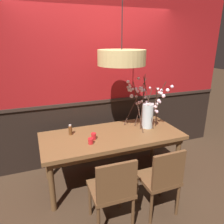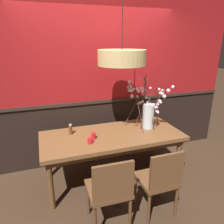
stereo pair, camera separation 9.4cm
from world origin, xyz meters
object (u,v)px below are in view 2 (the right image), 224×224
condiment_bottle (71,129)px  pendant_lamp (122,58)px  chair_far_side_left (82,130)px  candle_holder_nearer_center (90,141)px  chair_far_side_right (115,125)px  chair_near_side_right (160,179)px  candle_holder_nearer_edge (93,136)px  chair_near_side_left (110,189)px  vase_with_blossoms (148,112)px  dining_table (112,139)px

condiment_bottle → pendant_lamp: 1.23m
chair_far_side_left → candle_holder_nearer_center: bearing=-94.6°
chair_far_side_left → chair_far_side_right: chair_far_side_right is taller
condiment_bottle → chair_near_side_right: bearing=-51.0°
candle_holder_nearer_center → chair_far_side_right: bearing=55.4°
chair_near_side_right → condiment_bottle: condiment_bottle is taller
chair_far_side_left → candle_holder_nearer_edge: bearing=-90.5°
chair_near_side_left → vase_with_blossoms: vase_with_blossoms is taller
dining_table → candle_holder_nearer_edge: size_ratio=22.45×
candle_holder_nearer_edge → condiment_bottle: bearing=136.2°
chair_far_side_left → chair_near_side_right: 1.77m
pendant_lamp → chair_near_side_right: bearing=-81.0°
dining_table → chair_far_side_right: size_ratio=2.22×
chair_near_side_right → candle_holder_nearer_edge: (-0.58, 0.79, 0.28)m
chair_far_side_right → vase_with_blossoms: size_ratio=1.12×
chair_near_side_right → condiment_bottle: size_ratio=5.80×
chair_near_side_right → candle_holder_nearer_center: chair_near_side_right is taller
candle_holder_nearer_center → pendant_lamp: pendant_lamp is taller
dining_table → chair_near_side_right: (0.29, -0.85, -0.16)m
condiment_bottle → chair_far_side_left: bearing=66.5°
chair_far_side_right → chair_near_side_left: chair_far_side_right is taller
dining_table → chair_far_side_left: 0.88m
chair_far_side_right → candle_holder_nearer_center: bearing=-124.6°
chair_far_side_left → pendant_lamp: 1.58m
dining_table → candle_holder_nearer_center: size_ratio=25.55×
chair_near_side_left → pendant_lamp: (0.47, 0.89, 1.29)m
chair_far_side_right → chair_near_side_right: chair_far_side_right is taller
chair_far_side_left → condiment_bottle: 0.75m
chair_near_side_right → pendant_lamp: pendant_lamp is taller
dining_table → vase_with_blossoms: size_ratio=2.48×
vase_with_blossoms → candle_holder_nearer_edge: vase_with_blossoms is taller
chair_far_side_left → condiment_bottle: size_ratio=5.73×
chair_far_side_left → chair_far_side_right: (0.63, 0.03, 0.01)m
candle_holder_nearer_edge → pendant_lamp: bearing=12.6°
chair_near_side_right → condiment_bottle: bearing=129.0°
condiment_bottle → pendant_lamp: bearing=-12.6°
vase_with_blossoms → pendant_lamp: (-0.45, -0.03, 0.81)m
chair_near_side_right → candle_holder_nearer_edge: size_ratio=9.93×
chair_near_side_left → chair_near_side_right: bearing=-0.2°
chair_near_side_left → dining_table: bearing=69.6°
candle_holder_nearer_center → chair_near_side_left: bearing=-86.0°
candle_holder_nearer_center → chair_near_side_right: bearing=-45.9°
vase_with_blossoms → candle_holder_nearer_center: size_ratio=10.29×
chair_far_side_right → vase_with_blossoms: (0.25, -0.79, 0.48)m
pendant_lamp → candle_holder_nearer_edge: bearing=-167.4°
chair_near_side_right → condiment_bottle: (-0.85, 1.05, 0.31)m
chair_near_side_left → chair_near_side_right: 0.61m
chair_near_side_left → condiment_bottle: bearing=103.0°
chair_near_side_left → pendant_lamp: pendant_lamp is taller
dining_table → condiment_bottle: 0.61m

